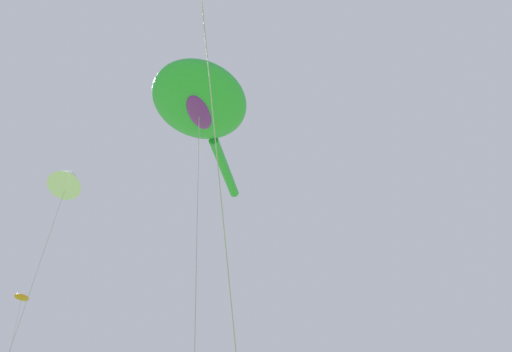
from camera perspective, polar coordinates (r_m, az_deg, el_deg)
The scene contains 3 objects.
big_show_kite at distance 18.30m, azimuth -5.90°, elevation 7.52°, with size 6.50×6.93×14.05m.
small_kite_stunt_black at distance 19.75m, azimuth -19.39°, elevation -0.23°, with size 1.96×1.90×12.49m.
small_kite_streamer_purple at distance 32.62m, azimuth -23.82°, elevation -12.02°, with size 1.13×5.41×12.17m.
Camera 1 is at (-6.03, 0.01, 1.69)m, focal length 37.38 mm.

